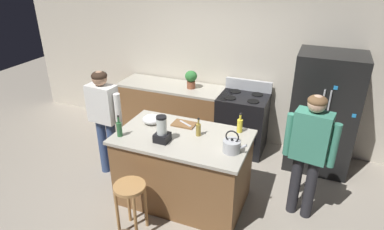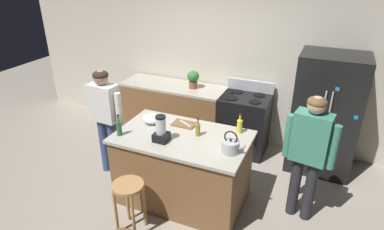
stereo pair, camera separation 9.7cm
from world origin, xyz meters
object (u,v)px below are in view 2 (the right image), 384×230
object	(u,v)px
bottle_vinegar	(198,129)
mixing_bowl	(152,119)
potted_plant	(193,78)
bar_stool	(129,194)
tea_kettle	(230,146)
bottle_olive_oil	(119,128)
cutting_board	(184,124)
kitchen_island	(183,168)
person_by_sink_right	(309,148)
bottle_soda	(240,126)
stove_range	(244,123)
refrigerator	(325,114)
person_by_island_left	(105,113)
chef_knife	(185,123)
blender_appliance	(161,131)

from	to	relation	value
bottle_vinegar	mixing_bowl	world-z (taller)	bottle_vinegar
mixing_bowl	potted_plant	bearing A→B (deg)	90.32
bar_stool	potted_plant	world-z (taller)	potted_plant
mixing_bowl	tea_kettle	world-z (taller)	tea_kettle
bottle_olive_oil	tea_kettle	size ratio (longest dim) A/B	1.00
mixing_bowl	cutting_board	distance (m)	0.43
kitchen_island	person_by_sink_right	distance (m)	1.56
bar_stool	cutting_board	world-z (taller)	cutting_board
bottle_soda	stove_range	bearing A→B (deg)	101.20
refrigerator	person_by_island_left	bearing A→B (deg)	-154.13
bottle_olive_oil	bottle_soda	bearing A→B (deg)	26.11
refrigerator	person_by_sink_right	bearing A→B (deg)	-95.27
bottle_vinegar	refrigerator	bearing A→B (deg)	45.39
stove_range	chef_knife	bearing A→B (deg)	-110.63
cutting_board	potted_plant	bearing A→B (deg)	108.24
potted_plant	blender_appliance	distance (m)	1.79
person_by_island_left	bottle_olive_oil	bearing A→B (deg)	-38.20
bottle_olive_oil	blender_appliance	bearing A→B (deg)	8.80
person_by_island_left	bottle_soda	xyz separation A→B (m)	(1.86, 0.23, 0.08)
bar_stool	bottle_soda	distance (m)	1.55
bottle_olive_oil	bottle_soda	world-z (taller)	bottle_olive_oil
bar_stool	bottle_vinegar	bearing A→B (deg)	59.51
stove_range	blender_appliance	size ratio (longest dim) A/B	3.47
stove_range	bottle_vinegar	bearing A→B (deg)	-98.42
tea_kettle	person_by_sink_right	bearing A→B (deg)	26.82
bar_stool	bottle_soda	world-z (taller)	bottle_soda
person_by_island_left	mixing_bowl	bearing A→B (deg)	2.74
tea_kettle	mixing_bowl	bearing A→B (deg)	165.90
cutting_board	kitchen_island	bearing A→B (deg)	-69.45
person_by_island_left	mixing_bowl	distance (m)	0.74
kitchen_island	potted_plant	distance (m)	1.76
chef_knife	tea_kettle	bearing A→B (deg)	-0.49
blender_appliance	cutting_board	world-z (taller)	blender_appliance
refrigerator	stove_range	xyz separation A→B (m)	(-1.19, 0.02, -0.40)
mixing_bowl	person_by_island_left	bearing A→B (deg)	-177.26
person_by_sink_right	chef_knife	xyz separation A→B (m)	(-1.54, -0.01, 0.01)
refrigerator	bottle_soda	size ratio (longest dim) A/B	6.91
person_by_island_left	bottle_vinegar	world-z (taller)	person_by_island_left
cutting_board	blender_appliance	bearing A→B (deg)	-98.47
potted_plant	mixing_bowl	xyz separation A→B (m)	(0.01, -1.38, -0.12)
person_by_sink_right	bottle_olive_oil	size ratio (longest dim) A/B	5.81
blender_appliance	chef_knife	bearing A→B (deg)	79.23
refrigerator	bottle_olive_oil	distance (m)	2.91
stove_range	bottle_soda	world-z (taller)	bottle_soda
person_by_island_left	bottle_soda	size ratio (longest dim) A/B	6.20
bottle_olive_oil	cutting_board	bearing A→B (deg)	43.03
bar_stool	blender_appliance	distance (m)	0.81
bottle_soda	mixing_bowl	world-z (taller)	bottle_soda
stove_range	mixing_bowl	xyz separation A→B (m)	(-0.90, -1.36, 0.52)
stove_range	blender_appliance	world-z (taller)	blender_appliance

